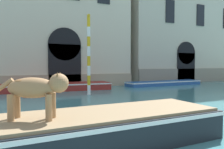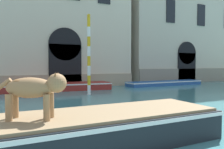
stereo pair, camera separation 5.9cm
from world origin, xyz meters
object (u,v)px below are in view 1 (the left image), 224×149
Objects in this scene: boat_moored_near_palazzo at (58,87)px; dog_on_deck at (37,89)px; boat_foreground at (60,133)px; boat_moored_far at (164,83)px; mooring_pole_0 at (89,54)px.

dog_on_deck is at bearing -99.35° from boat_moored_near_palazzo.
boat_foreground is at bearing 33.46° from dog_on_deck.
boat_foreground is 1.01× the size of boat_moored_near_palazzo.
boat_moored_near_palazzo is 8.83m from boat_moored_far.
mooring_pole_0 reaches higher than boat_moored_near_palazzo.
dog_on_deck is 15.40m from boat_moored_far.
mooring_pole_0 reaches higher than dog_on_deck.
mooring_pole_0 is (1.18, -2.89, 2.04)m from boat_moored_near_palazzo.
boat_foreground is at bearing -97.29° from boat_moored_near_palazzo.
boat_foreground is at bearing -113.14° from mooring_pole_0.
boat_moored_near_palazzo is (2.44, 10.48, -1.01)m from dog_on_deck.
boat_moored_far is at bearing 20.50° from mooring_pole_0.
boat_moored_near_palazzo is (2.03, 10.41, -0.12)m from boat_foreground.
boat_moored_near_palazzo is at bearing 112.23° from mooring_pole_0.
dog_on_deck is (-0.41, -0.06, 0.89)m from boat_foreground.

